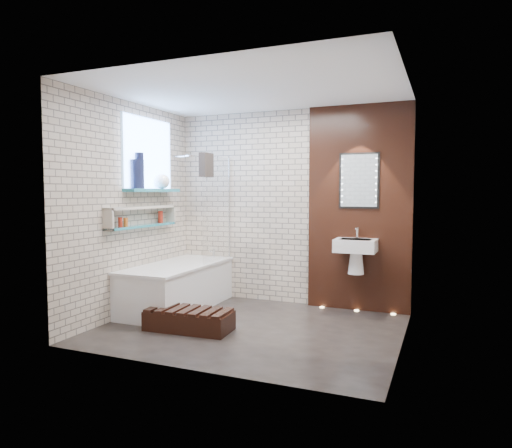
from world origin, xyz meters
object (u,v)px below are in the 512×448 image
at_px(washbasin, 356,250).
at_px(walnut_step, 189,321).
at_px(bath_screen, 217,209).
at_px(bathtub, 177,286).
at_px(led_mirror, 359,181).

distance_m(washbasin, walnut_step, 2.19).
xyz_separation_m(bath_screen, washbasin, (1.82, 0.18, -0.49)).
xyz_separation_m(bathtub, bath_screen, (0.35, 0.44, 0.99)).
xyz_separation_m(led_mirror, walnut_step, (-1.55, -1.55, -1.55)).
bearing_deg(walnut_step, washbasin, 41.93).
relative_size(washbasin, walnut_step, 0.62).
xyz_separation_m(bathtub, washbasin, (2.17, 0.62, 0.50)).
bearing_deg(led_mirror, bath_screen, -169.34).
distance_m(bathtub, led_mirror, 2.68).
height_order(bath_screen, walnut_step, bath_screen).
distance_m(bath_screen, led_mirror, 1.89).
bearing_deg(bath_screen, led_mirror, 10.66).
height_order(bath_screen, washbasin, bath_screen).
relative_size(bath_screen, washbasin, 2.41).
bearing_deg(bath_screen, washbasin, 5.78).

